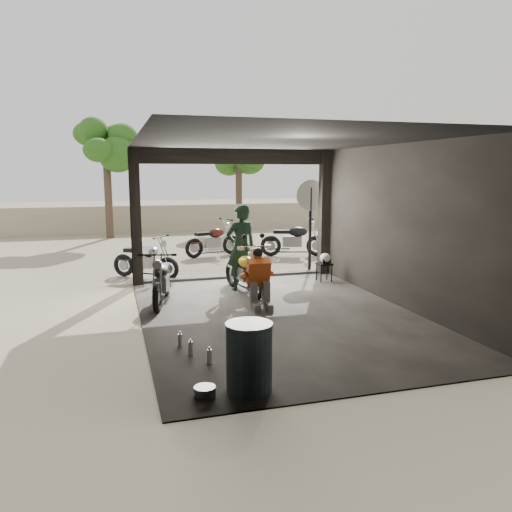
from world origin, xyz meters
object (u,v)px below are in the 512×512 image
rider (241,248)px  oil_drum (249,358)px  outside_bike_a (145,257)px  outside_bike_c (294,237)px  stool (324,266)px  outside_bike_b (213,238)px  mechanic (260,280)px  left_bike (162,277)px  helmet (325,258)px  main_bike (244,268)px  sign_post (311,210)px

rider → oil_drum: size_ratio=2.26×
outside_bike_a → rider: 2.81m
outside_bike_c → stool: size_ratio=3.95×
outside_bike_a → outside_bike_c: (4.77, 2.11, 0.07)m
outside_bike_b → mechanic: outside_bike_b is taller
left_bike → helmet: bearing=27.0°
main_bike → stool: bearing=4.2°
outside_bike_a → helmet: size_ratio=5.93×
outside_bike_b → rider: rider is taller
rider → oil_drum: rider is taller
main_bike → outside_bike_b: outside_bike_b is taller
mechanic → oil_drum: bearing=-104.9°
outside_bike_c → oil_drum: 10.06m
outside_bike_c → sign_post: 2.70m
mechanic → outside_bike_c: bearing=67.2°
mechanic → helmet: (2.22, 1.88, 0.02)m
outside_bike_b → oil_drum: size_ratio=2.01×
outside_bike_b → stool: (1.85, -4.49, -0.19)m
left_bike → sign_post: bearing=42.3°
sign_post → stool: bearing=-102.9°
mechanic → outside_bike_b: bearing=90.5°
left_bike → rider: rider is taller
sign_post → left_bike: bearing=-157.2°
mechanic → outside_bike_a: bearing=122.5°
oil_drum → sign_post: (3.56, 6.77, 1.23)m
outside_bike_a → sign_post: 4.46m
main_bike → outside_bike_c: (2.78, 4.31, 0.05)m
rider → stool: 2.26m
rider → stool: rider is taller
main_bike → outside_bike_a: bearing=122.2°
left_bike → outside_bike_b: (2.15, 5.47, 0.03)m
outside_bike_a → outside_bike_c: 5.21m
rider → main_bike: bearing=78.6°
main_bike → left_bike: 1.89m
outside_bike_c → main_bike: bearing=161.6°
main_bike → helmet: 2.24m
main_bike → mechanic: mechanic is taller
outside_bike_c → oil_drum: (-4.02, -9.22, -0.19)m
outside_bike_a → oil_drum: (0.75, -7.11, -0.12)m
outside_bike_b → oil_drum: outside_bike_b is taller
mechanic → oil_drum: size_ratio=1.32×
rider → left_bike: bearing=9.3°
outside_bike_a → sign_post: (4.31, -0.34, 1.11)m
outside_bike_c → rider: (-2.78, -4.05, 0.35)m
outside_bike_b → sign_post: bearing=-168.1°
oil_drum → mechanic: bearing=71.4°
left_bike → outside_bike_a: left_bike is taller
left_bike → oil_drum: bearing=-68.9°
outside_bike_c → stool: (-0.62, -3.77, -0.23)m
stool → sign_post: bearing=83.1°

